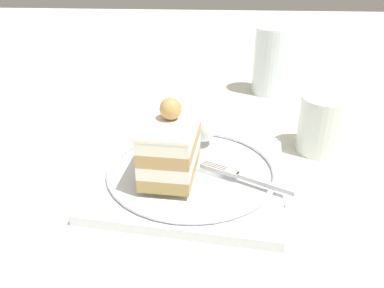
{
  "coord_description": "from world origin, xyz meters",
  "views": [
    {
      "loc": [
        0.41,
        0.01,
        0.25
      ],
      "look_at": [
        0.03,
        -0.01,
        0.05
      ],
      "focal_mm": 36.08,
      "sensor_mm": 36.0,
      "label": 1
    }
  ],
  "objects_px": {
    "whipped_cream_dollop": "(203,125)",
    "fork": "(243,177)",
    "cake_slice": "(171,145)",
    "drink_glass_near": "(271,65)",
    "drink_glass_far": "(323,127)",
    "dessert_plate": "(192,173)"
  },
  "relations": [
    {
      "from": "whipped_cream_dollop",
      "to": "fork",
      "type": "bearing_deg",
      "value": 28.68
    },
    {
      "from": "cake_slice",
      "to": "drink_glass_near",
      "type": "relative_size",
      "value": 0.84
    },
    {
      "from": "whipped_cream_dollop",
      "to": "cake_slice",
      "type": "bearing_deg",
      "value": -23.34
    },
    {
      "from": "cake_slice",
      "to": "fork",
      "type": "relative_size",
      "value": 0.97
    },
    {
      "from": "drink_glass_near",
      "to": "drink_glass_far",
      "type": "bearing_deg",
      "value": 11.55
    },
    {
      "from": "drink_glass_far",
      "to": "fork",
      "type": "bearing_deg",
      "value": -46.0
    },
    {
      "from": "dessert_plate",
      "to": "whipped_cream_dollop",
      "type": "distance_m",
      "value": 0.07
    },
    {
      "from": "cake_slice",
      "to": "drink_glass_near",
      "type": "height_order",
      "value": "drink_glass_near"
    },
    {
      "from": "dessert_plate",
      "to": "fork",
      "type": "distance_m",
      "value": 0.06
    },
    {
      "from": "cake_slice",
      "to": "drink_glass_far",
      "type": "bearing_deg",
      "value": 116.54
    },
    {
      "from": "dessert_plate",
      "to": "cake_slice",
      "type": "height_order",
      "value": "cake_slice"
    },
    {
      "from": "cake_slice",
      "to": "fork",
      "type": "height_order",
      "value": "cake_slice"
    },
    {
      "from": "drink_glass_far",
      "to": "whipped_cream_dollop",
      "type": "bearing_deg",
      "value": -83.36
    },
    {
      "from": "fork",
      "to": "drink_glass_far",
      "type": "height_order",
      "value": "drink_glass_far"
    },
    {
      "from": "cake_slice",
      "to": "fork",
      "type": "distance_m",
      "value": 0.09
    },
    {
      "from": "fork",
      "to": "drink_glass_near",
      "type": "bearing_deg",
      "value": 168.69
    },
    {
      "from": "dessert_plate",
      "to": "drink_glass_near",
      "type": "height_order",
      "value": "drink_glass_near"
    },
    {
      "from": "drink_glass_far",
      "to": "dessert_plate",
      "type": "bearing_deg",
      "value": -63.29
    },
    {
      "from": "drink_glass_near",
      "to": "fork",
      "type": "bearing_deg",
      "value": -11.31
    },
    {
      "from": "dessert_plate",
      "to": "whipped_cream_dollop",
      "type": "xyz_separation_m",
      "value": [
        -0.07,
        0.01,
        0.03
      ]
    },
    {
      "from": "dessert_plate",
      "to": "drink_glass_far",
      "type": "bearing_deg",
      "value": 116.71
    },
    {
      "from": "drink_glass_near",
      "to": "drink_glass_far",
      "type": "relative_size",
      "value": 1.56
    }
  ]
}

